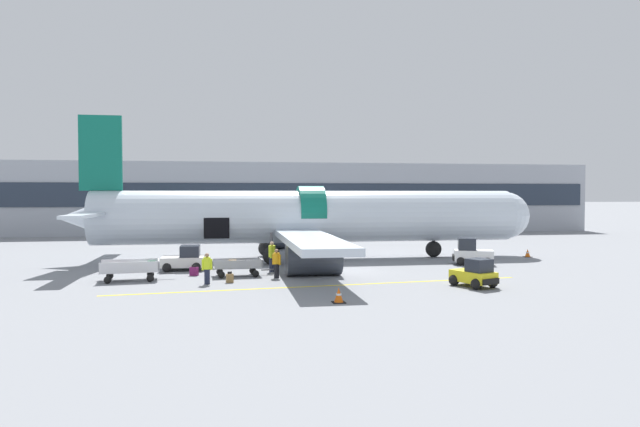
# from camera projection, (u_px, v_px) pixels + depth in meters

# --- Properties ---
(ground_plane) EXTENTS (500.00, 500.00, 0.00)m
(ground_plane) POSITION_uv_depth(u_px,v_px,m) (341.00, 271.00, 35.00)
(ground_plane) COLOR gray
(apron_marking_line) EXTENTS (22.04, 2.51, 0.01)m
(apron_marking_line) POSITION_uv_depth(u_px,v_px,m) (325.00, 286.00, 29.48)
(apron_marking_line) COLOR yellow
(apron_marking_line) RESTS_ON ground_plane
(terminal_strip) EXTENTS (76.53, 11.00, 8.40)m
(terminal_strip) POSITION_uv_depth(u_px,v_px,m) (282.00, 198.00, 71.68)
(terminal_strip) COLOR #9EA3AD
(terminal_strip) RESTS_ON ground_plane
(airplane) EXTENTS (34.14, 30.90, 10.08)m
(airplane) POSITION_uv_depth(u_px,v_px,m) (304.00, 218.00, 41.11)
(airplane) COLOR silver
(airplane) RESTS_ON ground_plane
(baggage_tug_lead) EXTENTS (2.23, 2.62, 1.47)m
(baggage_tug_lead) POSITION_uv_depth(u_px,v_px,m) (475.00, 275.00, 29.14)
(baggage_tug_lead) COLOR yellow
(baggage_tug_lead) RESTS_ON ground_plane
(baggage_tug_mid) EXTENTS (2.72, 2.19, 1.54)m
(baggage_tug_mid) POSITION_uv_depth(u_px,v_px,m) (185.00, 260.00, 35.49)
(baggage_tug_mid) COLOR silver
(baggage_tug_mid) RESTS_ON ground_plane
(baggage_tug_rear) EXTENTS (2.89, 2.29, 1.78)m
(baggage_tug_rear) POSITION_uv_depth(u_px,v_px,m) (472.00, 254.00, 38.23)
(baggage_tug_rear) COLOR white
(baggage_tug_rear) RESTS_ON ground_plane
(baggage_cart_loading) EXTENTS (3.70, 1.87, 0.98)m
(baggage_cart_loading) POSITION_uv_depth(u_px,v_px,m) (238.00, 267.00, 32.94)
(baggage_cart_loading) COLOR #999BA0
(baggage_cart_loading) RESTS_ON ground_plane
(baggage_cart_queued) EXTENTS (4.07, 2.22, 1.11)m
(baggage_cart_queued) POSITION_uv_depth(u_px,v_px,m) (132.00, 270.00, 31.27)
(baggage_cart_queued) COLOR silver
(baggage_cart_queued) RESTS_ON ground_plane
(ground_crew_loader_a) EXTENTS (0.52, 0.65, 1.85)m
(ground_crew_loader_a) POSITION_uv_depth(u_px,v_px,m) (272.00, 256.00, 34.79)
(ground_crew_loader_a) COLOR #1E2338
(ground_crew_loader_a) RESTS_ON ground_plane
(ground_crew_loader_b) EXTENTS (0.57, 0.42, 1.65)m
(ground_crew_loader_b) POSITION_uv_depth(u_px,v_px,m) (207.00, 268.00, 29.99)
(ground_crew_loader_b) COLOR #1E2338
(ground_crew_loader_b) RESTS_ON ground_plane
(ground_crew_driver) EXTENTS (0.52, 0.52, 1.64)m
(ground_crew_driver) POSITION_uv_depth(u_px,v_px,m) (277.00, 263.00, 32.24)
(ground_crew_driver) COLOR black
(ground_crew_driver) RESTS_ON ground_plane
(suitcase_on_tarmac_upright) EXTENTS (0.53, 0.44, 0.62)m
(suitcase_on_tarmac_upright) POSITION_uv_depth(u_px,v_px,m) (194.00, 271.00, 33.14)
(suitcase_on_tarmac_upright) COLOR #721951
(suitcase_on_tarmac_upright) RESTS_ON ground_plane
(suitcase_on_tarmac_spare) EXTENTS (0.42, 0.33, 0.60)m
(suitcase_on_tarmac_spare) POSITION_uv_depth(u_px,v_px,m) (230.00, 278.00, 30.54)
(suitcase_on_tarmac_spare) COLOR olive
(suitcase_on_tarmac_spare) RESTS_ON ground_plane
(safety_cone_nose) EXTENTS (0.55, 0.55, 0.61)m
(safety_cone_nose) POSITION_uv_depth(u_px,v_px,m) (528.00, 253.00, 42.78)
(safety_cone_nose) COLOR black
(safety_cone_nose) RESTS_ON ground_plane
(safety_cone_engine_left) EXTENTS (0.57, 0.57, 0.67)m
(safety_cone_engine_left) POSITION_uv_depth(u_px,v_px,m) (339.00, 296.00, 24.95)
(safety_cone_engine_left) COLOR black
(safety_cone_engine_left) RESTS_ON ground_plane
(safety_cone_wingtip) EXTENTS (0.44, 0.44, 0.61)m
(safety_cone_wingtip) POSITION_uv_depth(u_px,v_px,m) (330.00, 268.00, 34.37)
(safety_cone_wingtip) COLOR black
(safety_cone_wingtip) RESTS_ON ground_plane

